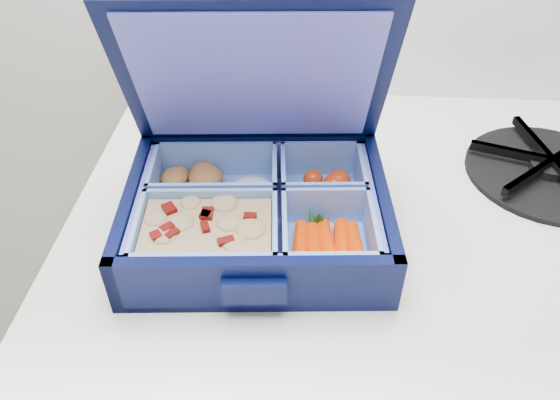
# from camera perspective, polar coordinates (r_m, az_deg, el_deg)

# --- Properties ---
(bento_box) EXTENTS (0.25, 0.20, 0.06)m
(bento_box) POSITION_cam_1_polar(r_m,az_deg,el_deg) (0.50, -2.41, -1.33)
(bento_box) COLOR black
(bento_box) RESTS_ON stove
(burner_grate) EXTENTS (0.22, 0.22, 0.03)m
(burner_grate) POSITION_cam_1_polar(r_m,az_deg,el_deg) (0.65, 26.42, 3.28)
(burner_grate) COLOR black
(burner_grate) RESTS_ON stove
(burner_grate_rear) EXTENTS (0.16, 0.16, 0.02)m
(burner_grate_rear) POSITION_cam_1_polar(r_m,az_deg,el_deg) (0.72, 1.14, 10.89)
(burner_grate_rear) COLOR black
(burner_grate_rear) RESTS_ON stove
(fork) EXTENTS (0.09, 0.15, 0.01)m
(fork) POSITION_cam_1_polar(r_m,az_deg,el_deg) (0.60, 4.54, 3.81)
(fork) COLOR #A2A0B0
(fork) RESTS_ON stove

